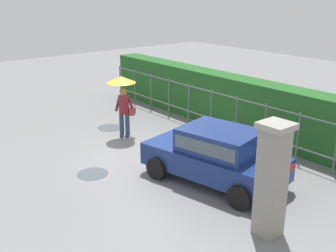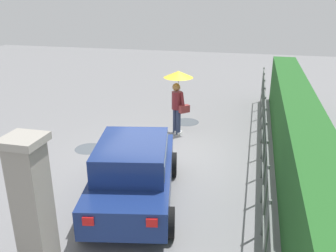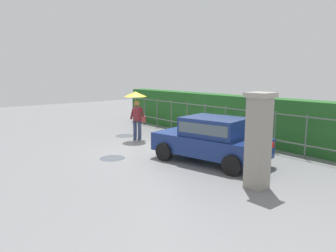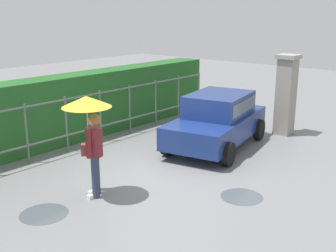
# 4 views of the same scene
# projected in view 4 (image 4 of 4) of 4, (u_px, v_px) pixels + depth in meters

# --- Properties ---
(ground_plane) EXTENTS (40.00, 40.00, 0.00)m
(ground_plane) POSITION_uv_depth(u_px,v_px,m) (166.00, 172.00, 9.98)
(ground_plane) COLOR slate
(car) EXTENTS (3.96, 2.44, 1.48)m
(car) POSITION_uv_depth(u_px,v_px,m) (217.00, 118.00, 11.64)
(car) COLOR navy
(car) RESTS_ON ground
(pedestrian) EXTENTS (0.96, 0.96, 2.09)m
(pedestrian) POSITION_uv_depth(u_px,v_px,m) (90.00, 123.00, 8.25)
(pedestrian) COLOR #2D3856
(pedestrian) RESTS_ON ground
(gate_pillar) EXTENTS (0.60, 0.60, 2.42)m
(gate_pillar) POSITION_uv_depth(u_px,v_px,m) (286.00, 94.00, 12.72)
(gate_pillar) COLOR gray
(gate_pillar) RESTS_ON ground
(fence_section) EXTENTS (11.82, 0.05, 1.50)m
(fence_section) POSITION_uv_depth(u_px,v_px,m) (66.00, 122.00, 11.20)
(fence_section) COLOR #59605B
(fence_section) RESTS_ON ground
(hedge_row) EXTENTS (12.77, 0.90, 1.90)m
(hedge_row) POSITION_uv_depth(u_px,v_px,m) (48.00, 113.00, 11.67)
(hedge_row) COLOR #235B23
(hedge_row) RESTS_ON ground
(puddle_near) EXTENTS (0.86, 0.86, 0.00)m
(puddle_near) POSITION_uv_depth(u_px,v_px,m) (242.00, 197.00, 8.63)
(puddle_near) COLOR #4C545B
(puddle_near) RESTS_ON ground
(puddle_far) EXTENTS (0.90, 0.90, 0.00)m
(puddle_far) POSITION_uv_depth(u_px,v_px,m) (44.00, 214.00, 7.90)
(puddle_far) COLOR #4C545B
(puddle_far) RESTS_ON ground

